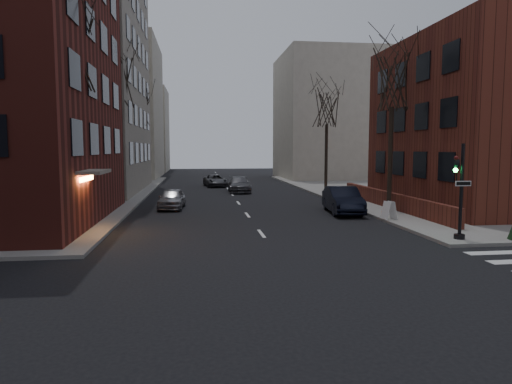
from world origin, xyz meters
TOP-DOWN VIEW (x-y plane):
  - ground at (0.00, 0.00)m, footprint 160.00×160.00m
  - building_left_tan at (-17.00, 34.00)m, footprint 18.00×18.00m
  - building_right_brick at (16.50, 19.00)m, footprint 12.00×14.00m
  - low_wall_right at (9.30, 19.00)m, footprint 0.35×16.00m
  - building_distant_la at (-15.00, 55.00)m, footprint 14.00×16.00m
  - building_distant_ra at (15.00, 50.00)m, footprint 14.00×14.00m
  - building_distant_lb at (-13.00, 72.00)m, footprint 10.00×12.00m
  - traffic_signal at (7.94, 8.99)m, footprint 0.76×0.44m
  - tree_left_a at (-8.80, 14.00)m, footprint 4.18×4.18m
  - tree_left_b at (-8.80, 26.00)m, footprint 4.40×4.40m
  - tree_left_c at (-8.80, 40.00)m, footprint 3.96×3.96m
  - tree_right_a at (8.80, 18.00)m, footprint 3.96×3.96m
  - tree_right_b at (8.80, 32.00)m, footprint 3.74×3.74m
  - streetlamp_near at (-8.20, 22.00)m, footprint 0.36×0.36m
  - streetlamp_far at (-8.20, 42.00)m, footprint 0.36×0.36m
  - parked_sedan at (5.83, 17.94)m, footprint 2.17×5.06m
  - car_lane_silver at (-4.61, 21.44)m, footprint 1.83×4.00m
  - car_lane_gray at (0.80, 32.15)m, footprint 2.03×4.80m
  - car_lane_far at (-1.10, 38.51)m, footprint 2.58×4.65m
  - sandwich_board at (7.30, 14.53)m, footprint 0.57×0.70m

SIDE VIEW (x-z plane):
  - ground at x=0.00m, z-range 0.00..0.00m
  - car_lane_far at x=-1.10m, z-range 0.00..1.23m
  - sandwich_board at x=7.30m, z-range 0.15..1.13m
  - low_wall_right at x=9.30m, z-range 0.15..1.15m
  - car_lane_silver at x=-4.61m, z-range 0.00..1.33m
  - car_lane_gray at x=0.80m, z-range 0.00..1.38m
  - parked_sedan at x=5.83m, z-range 0.00..1.62m
  - traffic_signal at x=7.94m, z-range -0.09..3.91m
  - streetlamp_near at x=-8.20m, z-range 1.10..7.38m
  - streetlamp_far at x=-8.20m, z-range 1.10..7.38m
  - building_right_brick at x=16.50m, z-range 0.00..11.00m
  - building_distant_lb at x=-13.00m, z-range 0.00..14.00m
  - tree_right_b at x=8.80m, z-range 3.00..12.18m
  - building_distant_ra at x=15.00m, z-range 0.00..16.00m
  - tree_left_c at x=-8.80m, z-range 3.17..12.89m
  - tree_right_a at x=8.80m, z-range 3.17..12.89m
  - tree_left_a at x=-8.80m, z-range 3.34..13.60m
  - tree_left_b at x=-8.80m, z-range 3.51..14.31m
  - building_distant_la at x=-15.00m, z-range 0.00..18.00m
  - building_left_tan at x=-17.00m, z-range 0.00..28.00m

